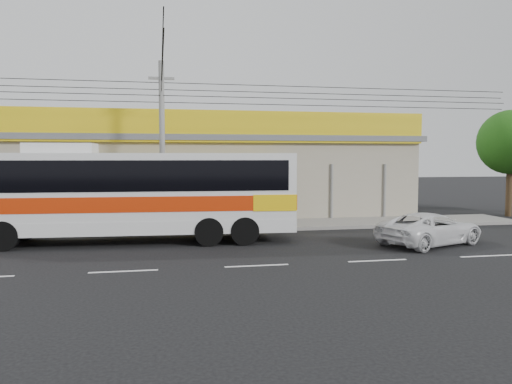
# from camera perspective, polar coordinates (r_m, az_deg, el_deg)

# --- Properties ---
(ground) EXTENTS (120.00, 120.00, 0.00)m
(ground) POSITION_cam_1_polar(r_m,az_deg,el_deg) (18.01, -1.45, -6.75)
(ground) COLOR black
(ground) RESTS_ON ground
(sidewalk) EXTENTS (30.00, 3.20, 0.15)m
(sidewalk) POSITION_cam_1_polar(r_m,az_deg,el_deg) (23.86, -3.85, -3.92)
(sidewalk) COLOR slate
(sidewalk) RESTS_ON ground
(lane_markings) EXTENTS (50.00, 0.12, 0.01)m
(lane_markings) POSITION_cam_1_polar(r_m,az_deg,el_deg) (15.60, 0.09, -8.44)
(lane_markings) COLOR silver
(lane_markings) RESTS_ON ground
(storefront_building) EXTENTS (22.60, 9.20, 5.70)m
(storefront_building) POSITION_cam_1_polar(r_m,az_deg,el_deg) (29.15, -5.24, 1.90)
(storefront_building) COLOR gray
(storefront_building) RESTS_ON ground
(coach_bus) EXTENTS (12.75, 3.37, 3.89)m
(coach_bus) POSITION_cam_1_polar(r_m,az_deg,el_deg) (20.07, -13.41, 0.24)
(coach_bus) COLOR silver
(coach_bus) RESTS_ON ground
(motorbike_red) EXTENTS (1.97, 1.41, 0.98)m
(motorbike_red) POSITION_cam_1_polar(r_m,az_deg,el_deg) (23.72, -26.81, -3.01)
(motorbike_red) COLOR maroon
(motorbike_red) RESTS_ON sidewalk
(white_car) EXTENTS (4.89, 3.56, 1.24)m
(white_car) POSITION_cam_1_polar(r_m,az_deg,el_deg) (20.31, 19.31, -3.99)
(white_car) COLOR silver
(white_car) RESTS_ON ground
(utility_pole) EXTENTS (34.00, 14.00, 7.59)m
(utility_pole) POSITION_cam_1_polar(r_m,az_deg,el_deg) (22.84, -10.75, 11.23)
(utility_pole) COLOR slate
(utility_pole) RESTS_ON ground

